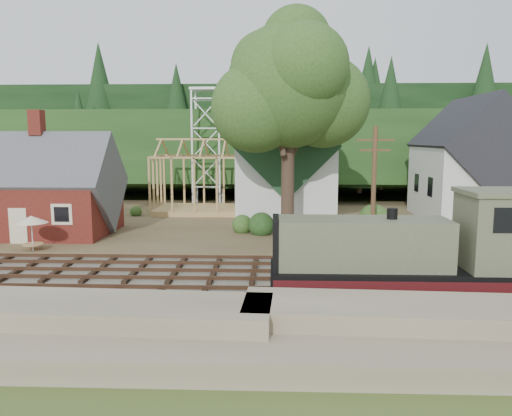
{
  "coord_description": "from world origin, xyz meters",
  "views": [
    {
      "loc": [
        1.09,
        -24.62,
        7.31
      ],
      "look_at": [
        -0.06,
        6.0,
        3.0
      ],
      "focal_mm": 35.0,
      "sensor_mm": 36.0,
      "label": 1
    }
  ],
  "objects_px": {
    "patio_set": "(31,221)",
    "locomotive": "(425,256)",
    "car_blue": "(90,224)",
    "car_red": "(483,213)"
  },
  "relations": [
    {
      "from": "patio_set",
      "to": "locomotive",
      "type": "bearing_deg",
      "value": -21.3
    },
    {
      "from": "locomotive",
      "to": "car_blue",
      "type": "height_order",
      "value": "locomotive"
    },
    {
      "from": "car_blue",
      "to": "patio_set",
      "type": "xyz_separation_m",
      "value": [
        -1.37,
        -6.14,
        1.28
      ]
    },
    {
      "from": "car_red",
      "to": "patio_set",
      "type": "height_order",
      "value": "patio_set"
    },
    {
      "from": "patio_set",
      "to": "car_blue",
      "type": "bearing_deg",
      "value": 77.42
    },
    {
      "from": "locomotive",
      "to": "car_red",
      "type": "xyz_separation_m",
      "value": [
        11.31,
        21.46,
        -1.29
      ]
    },
    {
      "from": "locomotive",
      "to": "patio_set",
      "type": "bearing_deg",
      "value": 158.7
    },
    {
      "from": "car_red",
      "to": "locomotive",
      "type": "bearing_deg",
      "value": -173.22
    },
    {
      "from": "locomotive",
      "to": "car_red",
      "type": "height_order",
      "value": "locomotive"
    },
    {
      "from": "car_blue",
      "to": "car_red",
      "type": "distance_m",
      "value": 32.47
    }
  ]
}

